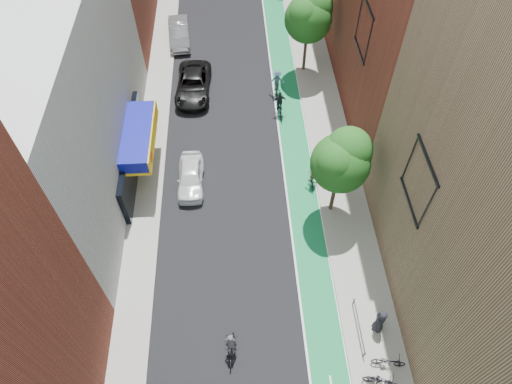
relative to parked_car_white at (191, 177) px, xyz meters
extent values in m
plane|color=black|center=(3.14, -12.63, -0.69)|extent=(160.00, 160.00, 0.00)
cube|color=#157940|center=(7.14, 13.37, -0.69)|extent=(2.00, 68.00, 0.01)
cube|color=gray|center=(-2.86, 13.37, -0.62)|extent=(2.00, 68.00, 0.15)
cube|color=gray|center=(9.64, 13.37, -0.62)|extent=(3.00, 68.00, 0.15)
cube|color=silver|center=(-7.86, 1.37, 5.31)|extent=(8.00, 20.00, 12.00)
cylinder|color=#332619|center=(8.74, -2.63, 0.96)|extent=(0.24, 0.24, 3.30)
sphere|color=#205215|center=(8.74, -2.63, 3.69)|extent=(3.36, 3.36, 3.36)
sphere|color=#205215|center=(9.14, -2.33, 4.41)|extent=(2.64, 2.64, 2.64)
sphere|color=#205215|center=(8.44, -2.93, 4.17)|extent=(2.40, 2.40, 2.40)
cylinder|color=#332619|center=(8.74, 11.37, 1.04)|extent=(0.24, 0.24, 3.47)
sphere|color=#205215|center=(8.74, 11.37, 3.91)|extent=(3.53, 3.53, 3.53)
sphere|color=#205215|center=(9.14, 11.67, 4.66)|extent=(2.77, 2.77, 2.77)
sphere|color=#205215|center=(8.44, 11.07, 4.41)|extent=(2.52, 2.52, 2.52)
imported|color=white|center=(0.00, 0.00, 0.00)|extent=(1.64, 4.07, 1.39)
imported|color=black|center=(-0.07, 9.14, 0.07)|extent=(2.79, 5.61, 1.53)
imported|color=gray|center=(-1.46, 16.06, 0.09)|extent=(2.04, 4.87, 1.56)
imported|color=black|center=(2.34, -11.22, -0.20)|extent=(0.84, 1.93, 0.99)
imported|color=#494A50|center=(2.34, -11.12, 0.49)|extent=(0.64, 0.45, 1.66)
imported|color=black|center=(7.84, -0.50, -0.20)|extent=(0.54, 1.65, 0.98)
imported|color=tan|center=(7.84, -0.40, 0.45)|extent=(0.80, 0.64, 1.59)
imported|color=black|center=(6.34, 6.30, -0.20)|extent=(0.84, 1.95, 0.99)
imported|color=black|center=(6.34, 6.40, 0.47)|extent=(0.98, 0.49, 1.62)
imported|color=black|center=(6.34, 8.65, -0.13)|extent=(0.76, 1.91, 1.12)
imported|color=#3B526B|center=(6.34, 8.75, 0.50)|extent=(1.15, 0.75, 1.68)
imported|color=black|center=(9.45, -13.19, -0.09)|extent=(1.84, 1.08, 0.92)
imported|color=black|center=(9.47, -13.17, -0.10)|extent=(1.52, 0.88, 0.88)
imported|color=black|center=(10.03, -12.30, -0.11)|extent=(1.74, 0.85, 0.87)
imported|color=black|center=(9.93, -10.41, 0.36)|extent=(0.87, 1.04, 1.80)
camera|label=1|loc=(3.12, -19.02, 22.62)|focal=32.00mm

